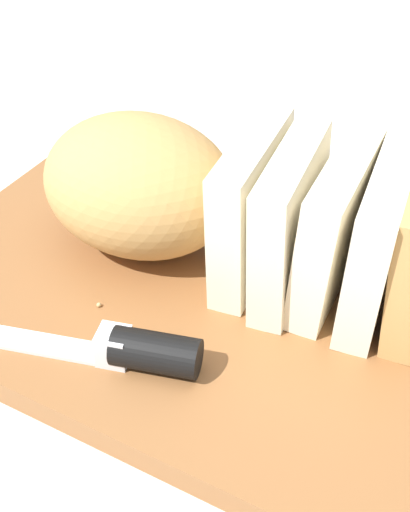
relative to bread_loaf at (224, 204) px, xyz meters
The scene contains 7 objects.
ground_plane 0.08m from the bread_loaf, 84.46° to the right, with size 3.00×3.00×0.00m, color beige.
cutting_board 0.07m from the bread_loaf, 84.46° to the right, with size 0.42×0.28×0.02m, color brown.
bread_loaf is the anchor object (origin of this frame).
bread_knife 0.13m from the bread_loaf, 96.53° to the right, with size 0.24×0.08×0.03m.
crumb_near_knife 0.11m from the bread_loaf, 121.70° to the right, with size 0.00×0.00×0.00m, color tan.
crumb_near_loaf 0.07m from the bread_loaf, behind, with size 0.00×0.00×0.00m, color tan.
crumb_stray_left 0.07m from the bread_loaf, 141.28° to the left, with size 0.01×0.01×0.01m, color tan.
Camera 1 is at (0.20, -0.36, 0.38)m, focal length 53.59 mm.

